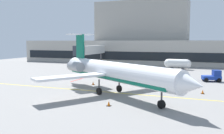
# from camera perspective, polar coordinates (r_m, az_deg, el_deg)

# --- Properties ---
(ground) EXTENTS (120.00, 120.00, 0.11)m
(ground) POSITION_cam_1_polar(r_m,az_deg,el_deg) (36.16, -4.34, -5.44)
(ground) COLOR gray
(terminal_building) EXTENTS (76.06, 16.84, 20.22)m
(terminal_building) POSITION_cam_1_polar(r_m,az_deg,el_deg) (83.87, 5.84, 5.83)
(terminal_building) COLOR #ADA89E
(terminal_building) RESTS_ON ground
(jet_bridge_west) EXTENTS (2.40, 16.49, 5.91)m
(jet_bridge_west) POSITION_cam_1_polar(r_m,az_deg,el_deg) (70.36, -5.02, 3.82)
(jet_bridge_west) COLOR silver
(jet_bridge_west) RESTS_ON ground
(regional_jet) EXTENTS (24.22, 18.38, 8.23)m
(regional_jet) POSITION_cam_1_polar(r_m,az_deg,el_deg) (33.27, 0.01, -0.99)
(regional_jet) COLOR white
(regional_jet) RESTS_ON ground
(baggage_tug) EXTENTS (3.26, 3.12, 2.03)m
(baggage_tug) POSITION_cam_1_polar(r_m,az_deg,el_deg) (56.92, -0.59, -0.29)
(baggage_tug) COLOR #E5B20C
(baggage_tug) RESTS_ON ground
(pushback_tractor) EXTENTS (3.44, 2.71, 2.00)m
(pushback_tractor) POSITION_cam_1_polar(r_m,az_deg,el_deg) (47.44, 22.04, -1.97)
(pushback_tractor) COLOR #19389E
(pushback_tractor) RESTS_ON ground
(fuel_tank) EXTENTS (6.70, 2.30, 2.58)m
(fuel_tank) POSITION_cam_1_polar(r_m,az_deg,el_deg) (65.00, 14.71, 0.75)
(fuel_tank) COLOR white
(fuel_tank) RESTS_ON ground
(safety_cone_alpha) EXTENTS (0.47, 0.47, 0.55)m
(safety_cone_alpha) POSITION_cam_1_polar(r_m,az_deg,el_deg) (35.91, 19.96, -5.38)
(safety_cone_alpha) COLOR orange
(safety_cone_alpha) RESTS_ON ground
(safety_cone_bravo) EXTENTS (0.47, 0.47, 0.55)m
(safety_cone_bravo) POSITION_cam_1_polar(r_m,az_deg,el_deg) (27.58, -0.74, -8.38)
(safety_cone_bravo) COLOR orange
(safety_cone_bravo) RESTS_ON ground
(safety_cone_charlie) EXTENTS (0.47, 0.47, 0.55)m
(safety_cone_charlie) POSITION_cam_1_polar(r_m,az_deg,el_deg) (40.76, -4.32, -3.72)
(safety_cone_charlie) COLOR orange
(safety_cone_charlie) RESTS_ON ground
(safety_cone_delta) EXTENTS (0.47, 0.47, 0.55)m
(safety_cone_delta) POSITION_cam_1_polar(r_m,az_deg,el_deg) (40.18, 5.71, -3.88)
(safety_cone_delta) COLOR orange
(safety_cone_delta) RESTS_ON ground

